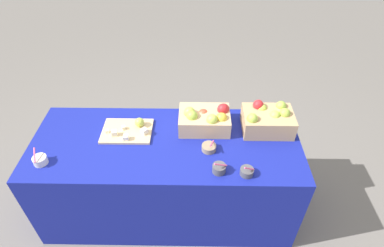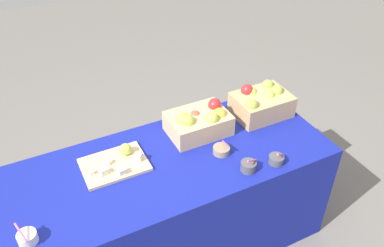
{
  "view_description": "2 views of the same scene",
  "coord_description": "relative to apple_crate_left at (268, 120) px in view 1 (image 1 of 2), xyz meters",
  "views": [
    {
      "loc": [
        0.21,
        -1.58,
        2.26
      ],
      "look_at": [
        0.19,
        -0.02,
        0.93
      ],
      "focal_mm": 29.19,
      "sensor_mm": 36.0,
      "label": 1
    },
    {
      "loc": [
        -0.65,
        -1.58,
        2.28
      ],
      "look_at": [
        0.17,
        0.03,
        0.93
      ],
      "focal_mm": 37.67,
      "sensor_mm": 36.0,
      "label": 2
    }
  ],
  "objects": [
    {
      "name": "ground_plane",
      "position": [
        -0.73,
        -0.15,
        -0.82
      ],
      "size": [
        10.0,
        10.0,
        0.0
      ],
      "primitive_type": "plane",
      "color": "slate"
    },
    {
      "name": "table",
      "position": [
        -0.73,
        -0.15,
        -0.45
      ],
      "size": [
        1.9,
        0.76,
        0.74
      ],
      "primitive_type": "cube",
      "color": "navy",
      "rests_on": "ground_plane"
    },
    {
      "name": "apple_crate_left",
      "position": [
        0.0,
        0.0,
        0.0
      ],
      "size": [
        0.36,
        0.26,
        0.2
      ],
      "color": "tan",
      "rests_on": "table"
    },
    {
      "name": "apple_crate_middle",
      "position": [
        -0.45,
        0.01,
        -0.0
      ],
      "size": [
        0.37,
        0.26,
        0.18
      ],
      "color": "tan",
      "rests_on": "table"
    },
    {
      "name": "cutting_board_front",
      "position": [
        -1.0,
        -0.05,
        -0.07
      ],
      "size": [
        0.36,
        0.26,
        0.09
      ],
      "color": "#D1B284",
      "rests_on": "table"
    },
    {
      "name": "sample_bowl_near",
      "position": [
        -0.37,
        -0.42,
        -0.06
      ],
      "size": [
        0.09,
        0.09,
        0.11
      ],
      "color": "#4C4C51",
      "rests_on": "table"
    },
    {
      "name": "sample_bowl_mid",
      "position": [
        -1.53,
        -0.37,
        -0.06
      ],
      "size": [
        0.09,
        0.1,
        0.1
      ],
      "color": "silver",
      "rests_on": "table"
    },
    {
      "name": "sample_bowl_far",
      "position": [
        -0.43,
        -0.23,
        -0.06
      ],
      "size": [
        0.1,
        0.1,
        0.09
      ],
      "color": "gray",
      "rests_on": "table"
    },
    {
      "name": "sample_bowl_extra",
      "position": [
        -0.19,
        -0.44,
        -0.06
      ],
      "size": [
        0.09,
        0.09,
        0.1
      ],
      "color": "#4C4C51",
      "rests_on": "table"
    }
  ]
}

